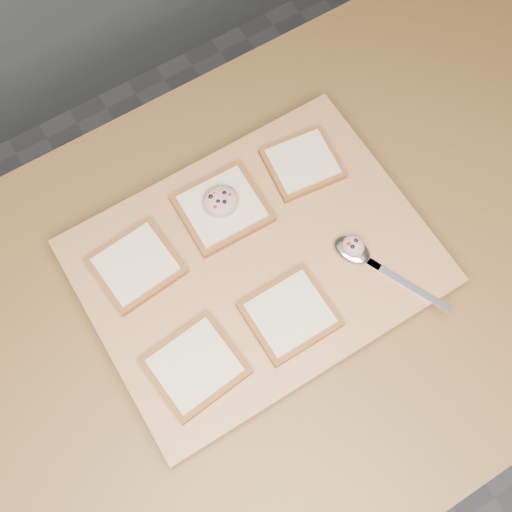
{
  "coord_description": "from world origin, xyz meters",
  "views": [
    {
      "loc": [
        -0.11,
        -0.25,
        1.85
      ],
      "look_at": [
        0.07,
        0.04,
        0.96
      ],
      "focal_mm": 45.0,
      "sensor_mm": 36.0,
      "label": 1
    }
  ],
  "objects_px": {
    "cutting_board": "(256,265)",
    "tuna_salad_dollop": "(221,201)",
    "bread_far_center": "(222,208)",
    "spoon": "(360,255)"
  },
  "relations": [
    {
      "from": "cutting_board",
      "to": "tuna_salad_dollop",
      "type": "relative_size",
      "value": 9.29
    },
    {
      "from": "bread_far_center",
      "to": "spoon",
      "type": "height_order",
      "value": "bread_far_center"
    },
    {
      "from": "cutting_board",
      "to": "bread_far_center",
      "type": "bearing_deg",
      "value": 90.73
    },
    {
      "from": "tuna_salad_dollop",
      "to": "spoon",
      "type": "bearing_deg",
      "value": -52.03
    },
    {
      "from": "tuna_salad_dollop",
      "to": "spoon",
      "type": "distance_m",
      "value": 0.23
    },
    {
      "from": "cutting_board",
      "to": "spoon",
      "type": "relative_size",
      "value": 2.65
    },
    {
      "from": "cutting_board",
      "to": "spoon",
      "type": "bearing_deg",
      "value": -29.37
    },
    {
      "from": "bread_far_center",
      "to": "tuna_salad_dollop",
      "type": "height_order",
      "value": "tuna_salad_dollop"
    },
    {
      "from": "cutting_board",
      "to": "bread_far_center",
      "type": "relative_size",
      "value": 3.95
    },
    {
      "from": "spoon",
      "to": "cutting_board",
      "type": "bearing_deg",
      "value": 150.63
    }
  ]
}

